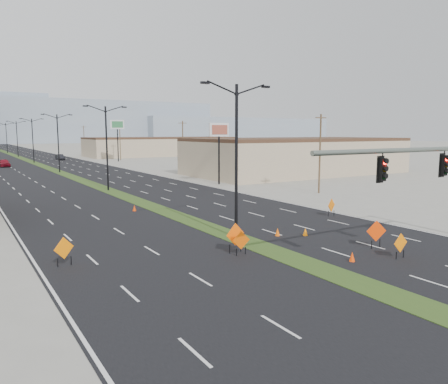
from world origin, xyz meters
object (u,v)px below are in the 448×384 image
streetlight_1 (107,145)px  pole_sign_east_far (117,128)px  car_left (4,163)px  construction_sign_1 (241,241)px  construction_sign_4 (376,232)px  construction_sign_0 (64,249)px  construction_sign_2 (235,235)px  cone_1 (278,232)px  construction_sign_3 (400,244)px  streetlight_4 (17,138)px  cone_0 (352,257)px  cone_3 (134,208)px  construction_sign_5 (331,206)px  streetlight_2 (58,141)px  car_mid (60,157)px  streetlight_3 (33,139)px  streetlight_0 (236,156)px  streetlight_5 (7,137)px  pole_sign_east_near (219,135)px  cone_2 (305,232)px

streetlight_1 → pole_sign_east_far: size_ratio=1.02×
car_left → construction_sign_1: size_ratio=3.29×
construction_sign_4 → construction_sign_0: bearing=-179.4°
construction_sign_2 → construction_sign_0: bearing=155.9°
cone_1 → pole_sign_east_far: size_ratio=0.06×
construction_sign_1 → construction_sign_3: construction_sign_3 is taller
construction_sign_3 → streetlight_4: bearing=93.0°
cone_0 → cone_3: (-4.64, 20.87, 0.00)m
construction_sign_5 → pole_sign_east_far: pole_sign_east_far is taller
streetlight_2 → cone_3: size_ratio=17.95×
car_mid → streetlight_3: bearing=-133.9°
streetlight_0 → cone_0: bearing=-72.7°
construction_sign_1 → construction_sign_5: bearing=34.7°
streetlight_2 → streetlight_4: 56.00m
streetlight_2 → construction_sign_0: 57.61m
construction_sign_5 → cone_1: size_ratio=2.67×
streetlight_4 → cone_3: 99.06m
streetlight_0 → streetlight_1: 28.00m
construction_sign_1 → construction_sign_4: (7.80, -3.03, 0.18)m
streetlight_4 → cone_3: (-2.22, -98.90, -5.14)m
streetlight_3 → car_left: size_ratio=2.15×
streetlight_0 → construction_sign_3: streetlight_0 is taller
car_left → cone_0: bearing=-85.2°
streetlight_0 → streetlight_2: size_ratio=1.00×
streetlight_5 → streetlight_0: bearing=-90.0°
streetlight_1 → streetlight_4: bearing=90.0°
streetlight_0 → pole_sign_east_near: bearing=61.0°
car_left → car_mid: (14.26, 17.28, -0.08)m
construction_sign_0 → cone_1: construction_sign_0 is taller
construction_sign_5 → cone_2: construction_sign_5 is taller
streetlight_2 → cone_1: (2.70, -57.00, -5.14)m
streetlight_3 → construction_sign_4: streetlight_3 is taller
streetlight_2 → cone_1: bearing=-87.3°
cone_2 → pole_sign_east_near: pole_sign_east_near is taller
construction_sign_4 → cone_2: bearing=128.3°
streetlight_2 → car_mid: size_ratio=2.31×
streetlight_1 → construction_sign_5: (10.94, -25.85, -4.55)m
streetlight_1 → car_mid: (7.31, 64.01, -4.70)m
streetlight_5 → streetlight_1: bearing=-90.0°
cone_3 → streetlight_5: bearing=89.0°
construction_sign_0 → cone_2: 15.47m
cone_0 → cone_1: 6.78m
streetlight_4 → streetlight_5: 28.00m
streetlight_1 → cone_1: streetlight_1 is taller
construction_sign_0 → pole_sign_east_far: pole_sign_east_far is taller
streetlight_2 → construction_sign_1: streetlight_2 is taller
construction_sign_2 → cone_2: (6.35, 1.01, -0.77)m
streetlight_4 → cone_0: 119.91m
car_mid → cone_2: (-2.96, -93.94, -0.43)m
construction_sign_1 → pole_sign_east_far: bearing=87.2°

